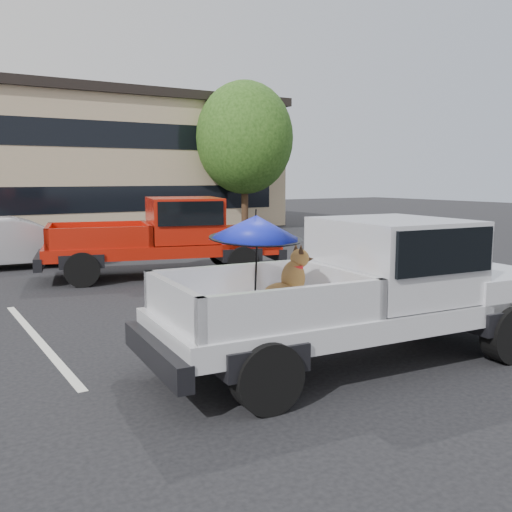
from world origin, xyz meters
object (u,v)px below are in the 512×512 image
object	(u,v)px
red_pickup	(177,233)
silver_sedan	(18,242)
silver_pickup	(377,282)
tree_back	(123,141)
tree_right	(245,138)

from	to	relation	value
red_pickup	silver_sedan	xyz separation A→B (m)	(-3.15, 3.42, -0.37)
silver_pickup	red_pickup	bearing A→B (deg)	91.39
silver_pickup	red_pickup	distance (m)	7.52
silver_sedan	silver_pickup	bearing A→B (deg)	-161.76
tree_back	silver_sedan	bearing A→B (deg)	-118.94
tree_right	red_pickup	distance (m)	12.96
tree_back	red_pickup	distance (m)	18.79
silver_pickup	tree_right	bearing A→B (deg)	69.44
silver_pickup	silver_sedan	distance (m)	11.25
tree_back	silver_sedan	xyz separation A→B (m)	(-7.97, -14.42, -3.73)
tree_back	silver_sedan	size ratio (longest dim) A/B	1.73
tree_right	tree_back	world-z (taller)	tree_back
tree_right	silver_pickup	xyz separation A→B (m)	(-8.30, -17.35, -3.16)
tree_right	silver_sedan	distance (m)	13.20
tree_right	silver_sedan	size ratio (longest dim) A/B	1.65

